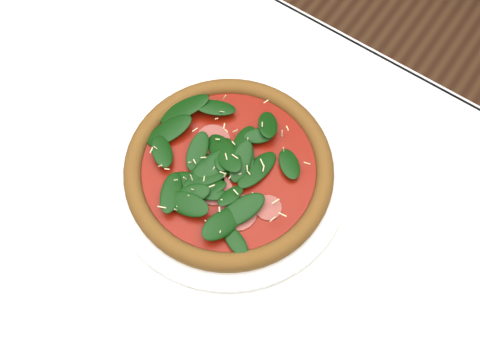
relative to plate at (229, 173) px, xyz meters
The scene contains 4 objects.
ground 0.76m from the plate, 117.29° to the right, with size 6.00×6.00×0.00m, color brown.
dining_table 0.14m from the plate, 117.29° to the right, with size 1.21×0.81×0.75m.
plate is the anchor object (origin of this frame).
pizza 0.02m from the plate, ahead, with size 0.30×0.30×0.04m.
Camera 1 is at (0.24, -0.17, 1.46)m, focal length 40.00 mm.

